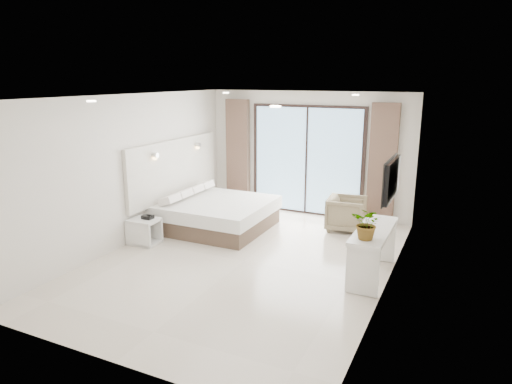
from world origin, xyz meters
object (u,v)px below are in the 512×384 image
console_desk (373,242)px  armchair (347,212)px  bed (216,214)px  nightstand (145,231)px

console_desk → armchair: bearing=114.6°
bed → armchair: bearing=22.7°
bed → console_desk: 3.48m
bed → nightstand: (-0.73, -1.35, -0.06)m
console_desk → armchair: (-0.92, 2.01, -0.18)m
armchair → nightstand: bearing=121.1°
nightstand → armchair: armchair is taller
bed → nightstand: bed is taller
bed → console_desk: bearing=-16.7°
nightstand → armchair: size_ratio=0.71×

